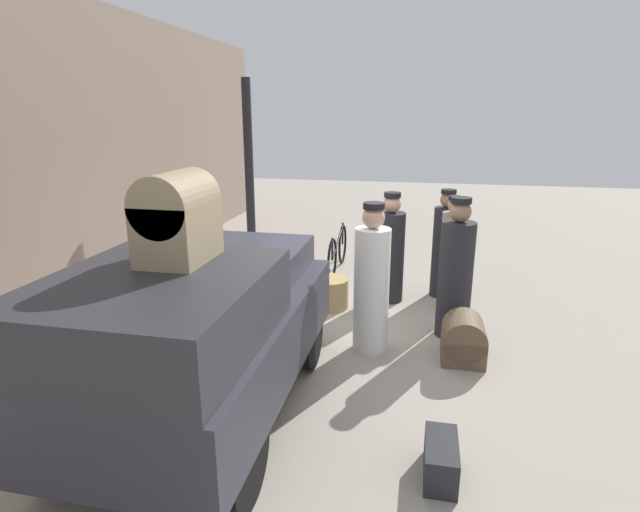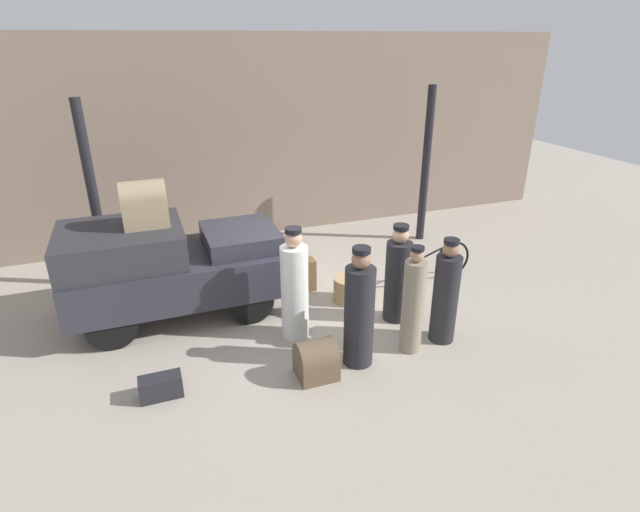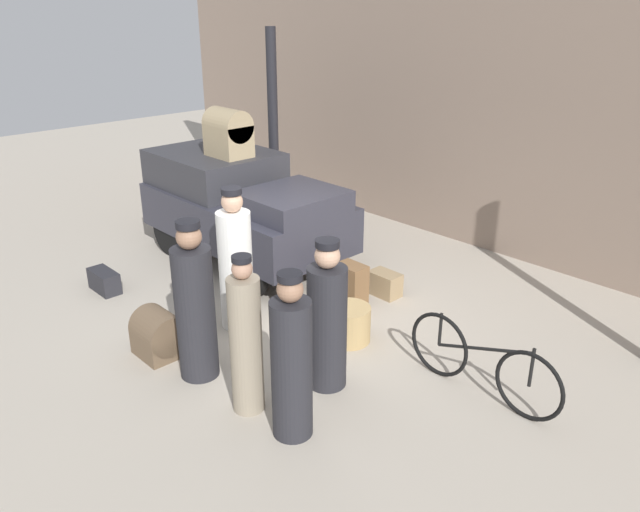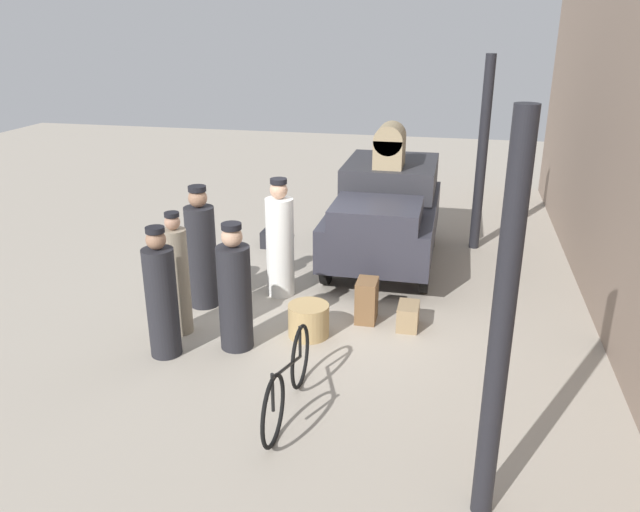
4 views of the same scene
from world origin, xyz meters
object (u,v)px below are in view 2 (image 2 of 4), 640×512
truck (168,264)px  bicycle (428,263)px  porter_carrying_trunk (398,278)px  porter_lifting_near_truck (413,304)px  porter_standing_middle (446,295)px  trunk_on_truck_roof (144,204)px  conductor_in_dark_uniform (359,312)px  wicker_basket (349,289)px  suitcase_small_leather (299,268)px  trunk_barrel_dark (316,360)px  trunk_large_brown (161,387)px  porter_with_bicycle (295,288)px  trunk_wicker_pale (304,275)px

truck → bicycle: 4.82m
porter_carrying_trunk → porter_lifting_near_truck: (-0.23, -0.89, 0.02)m
porter_standing_middle → trunk_on_truck_roof: (-4.11, 2.31, 1.23)m
porter_carrying_trunk → conductor_in_dark_uniform: 1.44m
wicker_basket → suitcase_small_leather: 1.39m
wicker_basket → porter_lifting_near_truck: (0.26, -1.73, 0.56)m
porter_standing_middle → truck: bearing=149.2°
wicker_basket → porter_lifting_near_truck: size_ratio=0.33×
trunk_barrel_dark → trunk_on_truck_roof: (-1.94, 2.50, 1.76)m
porter_standing_middle → trunk_large_brown: porter_standing_middle is taller
porter_standing_middle → trunk_barrel_dark: 2.24m
porter_standing_middle → porter_with_bicycle: size_ratio=0.93×
wicker_basket → trunk_large_brown: bearing=-155.4°
wicker_basket → trunk_large_brown: size_ratio=1.00×
suitcase_small_leather → porter_carrying_trunk: bearing=-64.4°
wicker_basket → trunk_wicker_pale: trunk_wicker_pale is taller
trunk_large_brown → porter_carrying_trunk: bearing=10.4°
bicycle → suitcase_small_leather: bicycle is taller
conductor_in_dark_uniform → trunk_on_truck_roof: trunk_on_truck_roof is taller
porter_lifting_near_truck → trunk_large_brown: 3.70m
trunk_barrel_dark → conductor_in_dark_uniform: bearing=8.3°
bicycle → trunk_wicker_pale: (-2.38, 0.50, -0.08)m
wicker_basket → porter_with_bicycle: bearing=-149.3°
truck → porter_lifting_near_truck: (3.27, -2.38, -0.14)m
porter_standing_middle → conductor_in_dark_uniform: size_ratio=0.93×
porter_carrying_trunk → trunk_barrel_dark: bearing=-150.8°
wicker_basket → trunk_on_truck_roof: trunk_on_truck_roof is taller
porter_carrying_trunk → porter_with_bicycle: size_ratio=0.92×
conductor_in_dark_uniform → porter_with_bicycle: (-0.63, 1.00, 0.01)m
trunk_barrel_dark → trunk_on_truck_roof: bearing=127.8°
truck → wicker_basket: (3.01, -0.65, -0.70)m
truck → porter_standing_middle: size_ratio=2.04×
bicycle → trunk_wicker_pale: bicycle is taller
truck → trunk_wicker_pale: size_ratio=5.68×
porter_standing_middle → trunk_on_truck_roof: bearing=150.7°
suitcase_small_leather → porter_lifting_near_truck: bearing=-75.4°
porter_with_bicycle → bicycle: bearing=17.2°
truck → bicycle: bearing=-5.5°
porter_standing_middle → porter_with_bicycle: (-2.12, 0.92, 0.06)m
porter_lifting_near_truck → trunk_wicker_pale: bearing=110.0°
porter_with_bicycle → trunk_large_brown: size_ratio=3.33×
bicycle → trunk_wicker_pale: size_ratio=3.02×
porter_lifting_near_truck → trunk_on_truck_roof: trunk_on_truck_roof is taller
truck → trunk_wicker_pale: truck is taller
trunk_barrel_dark → bicycle: bearing=33.6°
truck → suitcase_small_leather: (2.48, 0.64, -0.75)m
porter_lifting_near_truck → trunk_barrel_dark: bearing=-175.7°
trunk_wicker_pale → trunk_barrel_dark: (-0.68, -2.54, -0.05)m
trunk_wicker_pale → trunk_on_truck_roof: trunk_on_truck_roof is taller
porter_carrying_trunk → porter_standing_middle: bearing=-65.4°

